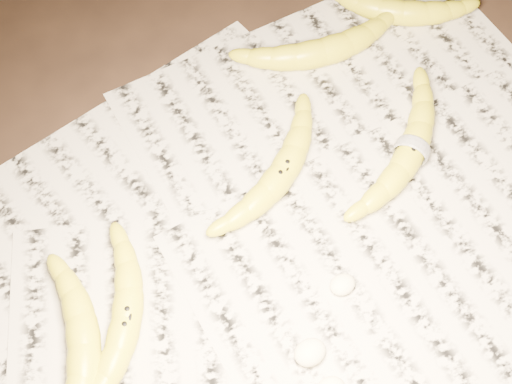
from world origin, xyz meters
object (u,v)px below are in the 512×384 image
banana_left_a (126,320)px  banana_left_b (83,348)px  banana_taped (412,149)px  banana_upper_a (322,50)px  banana_upper_b (403,11)px  banana_center (282,172)px

banana_left_a → banana_left_b: (-0.05, -0.00, 0.00)m
banana_taped → banana_upper_a: (-0.01, 0.19, 0.00)m
banana_upper_a → banana_upper_b: banana_upper_a is taller
banana_left_a → banana_upper_b: bearing=-33.1°
banana_left_a → banana_taped: 0.41m
banana_left_a → banana_taped: banana_taped is taller
banana_upper_b → banana_upper_a: bearing=-141.4°
banana_center → banana_upper_a: banana_upper_a is taller
banana_taped → banana_upper_b: 0.24m
banana_left_a → banana_upper_a: banana_upper_a is taller
banana_taped → banana_upper_b: (0.14, 0.19, -0.00)m
banana_center → banana_upper_b: bearing=-2.8°
banana_left_b → banana_left_a: bearing=-62.1°
banana_left_a → banana_left_b: 0.05m
banana_left_a → banana_upper_a: (0.41, 0.20, 0.00)m
banana_left_a → banana_center: (0.25, 0.07, 0.00)m
banana_left_a → banana_center: banana_center is taller
banana_left_b → banana_taped: 0.47m
banana_left_b → banana_taped: bearing=-65.1°
banana_center → banana_upper_b: (0.29, 0.13, -0.00)m
banana_left_a → banana_taped: bearing=-52.1°
banana_taped → banana_center: bearing=128.1°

